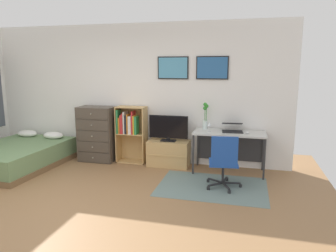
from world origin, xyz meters
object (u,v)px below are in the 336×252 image
bed (17,155)px  wine_glass (209,124)px  office_chair (224,161)px  bamboo_vase (205,117)px  computer_mouse (247,133)px  television (168,129)px  bookshelf (130,129)px  desk (230,139)px  tv_stand (169,153)px  dresser (97,134)px  laptop (232,128)px

bed → wine_glass: wine_glass is taller
office_chair → bamboo_vase: bearing=105.7°
bed → computer_mouse: computer_mouse is taller
television → bamboo_vase: bearing=8.9°
bookshelf → desk: bookshelf is taller
bed → bamboo_vase: bearing=15.8°
tv_stand → office_chair: size_ratio=0.91×
bookshelf → office_chair: bearing=-26.9°
bed → tv_stand: bearing=17.4°
office_chair → dresser: bearing=153.2°
computer_mouse → wine_glass: size_ratio=0.58×
bamboo_vase → office_chair: bearing=-66.9°
bookshelf → dresser: bearing=-174.9°
dresser → laptop: bearing=0.1°
bed → television: (2.79, 0.74, 0.52)m
television → computer_mouse: bearing=-4.8°
dresser → tv_stand: 1.51m
wine_glass → bamboo_vase: bearing=113.3°
laptop → wine_glass: (-0.40, -0.15, 0.07)m
bookshelf → laptop: size_ratio=2.62×
bookshelf → office_chair: bookshelf is taller
bookshelf → television: size_ratio=1.49×
television → bed: bearing=-165.1°
bed → desk: 4.02m
desk → office_chair: bearing=-91.9°
desk → computer_mouse: 0.36m
television → wine_glass: size_ratio=4.16×
bed → dresser: dresser is taller
laptop → television: bearing=174.2°
bamboo_vase → television: bearing=-171.1°
dresser → tv_stand: size_ratio=1.40×
dresser → bookshelf: size_ratio=0.98×
television → wine_glass: television is taller
computer_mouse → laptop: bearing=153.1°
desk → laptop: size_ratio=2.96×
tv_stand → laptop: 1.30m
bed → television: television is taller
dresser → computer_mouse: dresser is taller
dresser → bamboo_vase: bearing=2.6°
office_chair → computer_mouse: 0.90m
bed → television: size_ratio=2.64×
bed → bamboo_vase: (3.47, 0.85, 0.76)m
bed → bookshelf: bookshelf is taller
tv_stand → television: bearing=-90.0°
dresser → laptop: dresser is taller
office_chair → computer_mouse: bearing=59.5°
television → bamboo_vase: size_ratio=1.52×
bamboo_vase → bed: bearing=-166.3°
wine_glass → laptop: bearing=20.9°
desk → wine_glass: bearing=-157.4°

